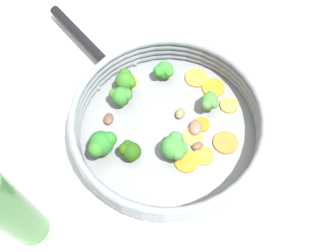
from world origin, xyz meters
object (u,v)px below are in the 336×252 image
oil_bottle (8,209)px  carrot_slice_7 (204,156)px  carrot_slice_5 (202,127)px  mushroom_piece_0 (197,146)px  carrot_slice_1 (226,142)px  carrot_slice_2 (186,161)px  broccoli_floret_0 (164,71)px  broccoli_floret_4 (175,147)px  broccoli_floret_6 (122,96)px  carrot_slice_3 (128,82)px  skillet (168,132)px  broccoli_floret_1 (130,151)px  mushroom_piece_2 (196,127)px  broccoli_floret_3 (209,101)px  carrot_slice_0 (229,105)px  mushroom_piece_1 (180,114)px  carrot_slice_8 (193,136)px  mushroom_piece_3 (109,119)px  broccoli_floret_2 (101,144)px  carrot_slice_6 (196,78)px  broccoli_floret_5 (126,81)px  carrot_slice_4 (213,88)px

oil_bottle → carrot_slice_7: bearing=-166.0°
carrot_slice_5 → mushroom_piece_0: 0.04m
carrot_slice_1 → carrot_slice_2: (0.08, 0.02, -0.00)m
broccoli_floret_0 → broccoli_floret_4: 0.17m
broccoli_floret_6 → carrot_slice_3: bearing=-107.7°
skillet → broccoli_floret_1: broccoli_floret_1 is taller
carrot_slice_1 → mushroom_piece_2: mushroom_piece_2 is taller
broccoli_floret_3 → carrot_slice_7: bearing=73.4°
skillet → carrot_slice_5: bearing=176.2°
carrot_slice_2 → broccoli_floret_0: broccoli_floret_0 is taller
carrot_slice_0 → carrot_slice_2: bearing=44.9°
carrot_slice_5 → mushroom_piece_1: mushroom_piece_1 is taller
carrot_slice_8 → carrot_slice_0: bearing=-146.3°
skillet → carrot_slice_3: (0.06, -0.12, 0.01)m
carrot_slice_2 → mushroom_piece_3: mushroom_piece_3 is taller
carrot_slice_1 → carrot_slice_7: carrot_slice_1 is taller
skillet → broccoli_floret_2: size_ratio=6.17×
mushroom_piece_2 → carrot_slice_6: bearing=-102.0°
mushroom_piece_2 → carrot_slice_1: bearing=142.8°
carrot_slice_6 → broccoli_floret_1: bearing=44.5°
carrot_slice_3 → carrot_slice_7: size_ratio=0.98×
carrot_slice_0 → carrot_slice_1: size_ratio=0.77×
mushroom_piece_3 → broccoli_floret_5: bearing=-122.8°
carrot_slice_7 → broccoli_floret_3: 0.10m
skillet → mushroom_piece_2: size_ratio=10.54×
carrot_slice_7 → broccoli_floret_6: (0.13, -0.13, 0.03)m
broccoli_floret_0 → carrot_slice_4: bearing=155.8°
carrot_slice_3 → broccoli_floret_6: (0.02, 0.05, 0.03)m
broccoli_floret_4 → carrot_slice_2: bearing=135.7°
mushroom_piece_2 → carrot_slice_2: bearing=65.6°
mushroom_piece_0 → mushroom_piece_1: 0.07m
carrot_slice_8 → carrot_slice_1: bearing=158.5°
carrot_slice_7 → carrot_slice_2: bearing=10.5°
mushroom_piece_3 → broccoli_floret_6: bearing=-134.5°
skillet → carrot_slice_2: 0.07m
carrot_slice_0 → carrot_slice_7: 0.12m
mushroom_piece_2 → mushroom_piece_1: bearing=-56.1°
broccoli_floret_2 → carrot_slice_7: bearing=168.3°
carrot_slice_7 → broccoli_floret_2: 0.18m
carrot_slice_4 → broccoli_floret_6: size_ratio=0.93×
broccoli_floret_5 → mushroom_piece_3: 0.08m
carrot_slice_2 → skillet: bearing=-72.1°
broccoli_floret_1 → skillet: bearing=-151.0°
carrot_slice_5 → broccoli_floret_3: 0.05m
broccoli_floret_1 → mushroom_piece_2: (-0.12, -0.03, -0.02)m
carrot_slice_1 → carrot_slice_6: 0.15m
carrot_slice_4 → broccoli_floret_3: size_ratio=0.99×
carrot_slice_5 → broccoli_floret_1: broccoli_floret_1 is taller
carrot_slice_7 → mushroom_piece_2: 0.06m
mushroom_piece_3 → carrot_slice_4: bearing=-169.6°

